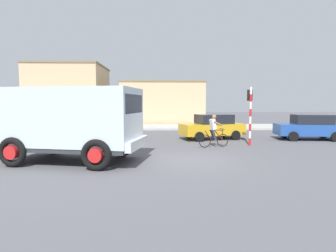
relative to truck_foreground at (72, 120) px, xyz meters
name	(u,v)px	position (x,y,z in m)	size (l,w,h in m)	color
ground_plane	(185,161)	(4.51, -0.01, -1.67)	(120.00, 120.00, 0.00)	#56565B
sidewalk_far	(171,127)	(4.51, 14.83, -1.59)	(80.00, 5.00, 0.16)	#ADADA8
truck_foreground	(72,120)	(0.00, 0.00, 0.00)	(5.79, 3.60, 2.90)	silver
cyclist	(214,131)	(6.33, 3.37, -0.80)	(1.67, 0.66, 1.72)	black
traffic_light_pole	(250,108)	(8.42, 3.92, 0.40)	(0.24, 0.43, 3.20)	red
car_red_near	(310,127)	(12.99, 6.08, -0.85)	(4.18, 2.24, 1.60)	#234C9E
car_white_mid	(212,127)	(6.87, 6.55, -0.85)	(4.31, 2.69, 1.60)	gold
building_corner_left	(70,95)	(-6.94, 21.34, 1.66)	(7.92, 7.74, 6.64)	#D1B284
building_mid_block	(162,103)	(3.79, 20.72, 0.71)	(9.21, 6.33, 4.74)	#D1B284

